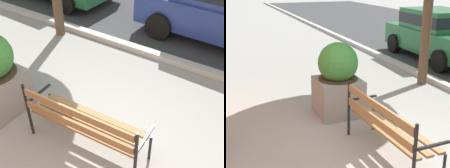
% 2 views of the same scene
% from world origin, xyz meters
% --- Properties ---
extents(ground_plane, '(80.00, 80.00, 0.00)m').
position_xyz_m(ground_plane, '(0.00, 0.00, 0.00)').
color(ground_plane, gray).
extents(curb_stone, '(60.00, 0.20, 0.12)m').
position_xyz_m(curb_stone, '(0.00, 2.90, 0.06)').
color(curb_stone, '#B2AFA8').
rests_on(curb_stone, ground).
extents(park_bench, '(1.83, 0.63, 0.95)m').
position_xyz_m(park_bench, '(-0.14, 0.03, 0.54)').
color(park_bench, olive).
rests_on(park_bench, ground).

